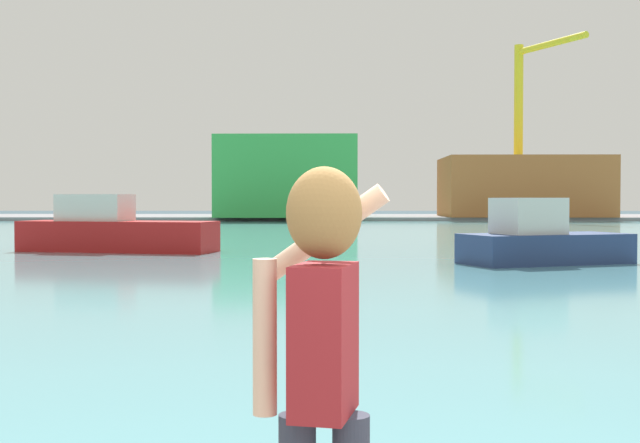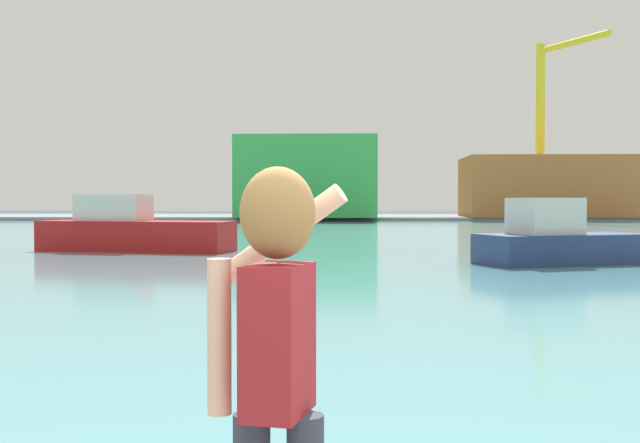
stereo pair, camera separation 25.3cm
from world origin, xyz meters
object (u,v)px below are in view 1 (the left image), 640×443
object	(u,v)px
boat_moored_2	(541,241)
warehouse_left	(288,177)
warehouse_right	(523,187)
boat_moored	(114,231)
port_crane	(525,113)
person_photographer	(322,349)

from	to	relation	value
boat_moored_2	warehouse_left	xyz separation A→B (m)	(-12.37, 59.92, 3.86)
boat_moored_2	warehouse_right	distance (m)	63.11
boat_moored	warehouse_left	bearing A→B (deg)	97.16
warehouse_left	port_crane	xyz separation A→B (m)	(26.05, 1.62, 7.12)
person_photographer	warehouse_left	xyz separation A→B (m)	(-5.12, 85.45, 2.97)
warehouse_left	port_crane	bearing A→B (deg)	3.55
person_photographer	warehouse_right	distance (m)	89.57
warehouse_left	port_crane	size ratio (longest dim) A/B	0.78
boat_moored	boat_moored_2	distance (m)	17.92
person_photographer	boat_moored_2	xyz separation A→B (m)	(7.26, 25.53, -0.89)
warehouse_left	warehouse_right	bearing A→B (deg)	3.70
person_photographer	port_crane	distance (m)	90.11
boat_moored_2	warehouse_left	distance (m)	61.31
port_crane	warehouse_right	bearing A→B (deg)	165.35
boat_moored	warehouse_left	world-z (taller)	warehouse_left
person_photographer	port_crane	size ratio (longest dim) A/B	0.09
warehouse_right	port_crane	xyz separation A→B (m)	(0.21, -0.05, 8.14)
warehouse_left	warehouse_right	distance (m)	25.92
person_photographer	boat_moored	world-z (taller)	boat_moored
boat_moored_2	port_crane	size ratio (longest dim) A/B	0.33
person_photographer	warehouse_left	world-z (taller)	warehouse_left
person_photographer	warehouse_left	size ratio (longest dim) A/B	0.12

